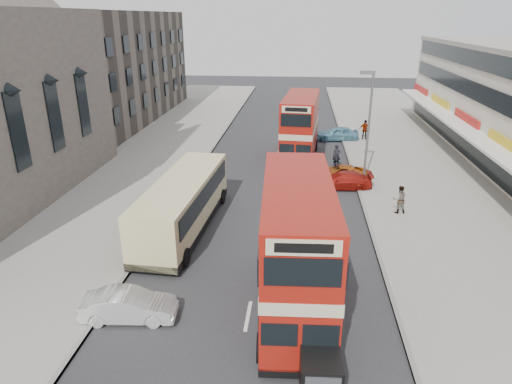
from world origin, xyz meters
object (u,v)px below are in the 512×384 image
at_px(car_right_c, 337,134).
at_px(pedestrian_near, 399,199).
at_px(street_lamp, 368,120).
at_px(car_right_b, 341,173).
at_px(pedestrian_far, 365,130).
at_px(coach, 183,202).
at_px(car_left_front, 129,306).
at_px(bus_second, 300,127).
at_px(car_right_a, 342,180).
at_px(bus_main, 297,249).
at_px(cyclist, 336,162).

xyz_separation_m(car_right_c, pedestrian_near, (2.57, -17.52, 0.34)).
height_order(street_lamp, car_right_b, street_lamp).
distance_m(car_right_b, pedestrian_far, 12.20).
relative_size(coach, car_left_front, 2.81).
xyz_separation_m(bus_second, pedestrian_far, (6.32, 6.74, -1.65)).
height_order(coach, pedestrian_far, coach).
bearing_deg(street_lamp, bus_second, 127.58).
distance_m(street_lamp, car_right_c, 13.13).
height_order(street_lamp, pedestrian_near, street_lamp).
height_order(bus_second, car_left_front, bus_second).
relative_size(car_right_a, pedestrian_far, 2.20).
bearing_deg(pedestrian_near, coach, 4.80).
relative_size(street_lamp, pedestrian_far, 4.28).
xyz_separation_m(coach, car_right_c, (10.11, 20.74, -0.95)).
relative_size(bus_main, bus_second, 1.02).
relative_size(bus_second, coach, 0.90).
height_order(bus_main, pedestrian_near, bus_main).
xyz_separation_m(street_lamp, car_right_c, (-1.00, 12.44, -4.08)).
xyz_separation_m(bus_second, car_right_b, (3.17, -5.04, -2.20)).
height_order(pedestrian_far, cyclist, cyclist).
xyz_separation_m(bus_main, car_right_a, (3.09, 14.45, -2.23)).
xyz_separation_m(car_right_a, car_right_b, (0.06, 1.83, -0.06)).
xyz_separation_m(car_left_front, pedestrian_far, (12.95, 29.42, 0.47)).
relative_size(bus_second, car_left_front, 2.54).
bearing_deg(coach, car_right_a, 41.16).
relative_size(car_left_front, car_right_b, 0.96).
relative_size(bus_second, car_right_b, 2.44).
bearing_deg(car_right_b, pedestrian_near, 29.58).
relative_size(coach, car_right_b, 2.71).
height_order(bus_second, pedestrian_far, bus_second).
relative_size(street_lamp, pedestrian_near, 4.55).
xyz_separation_m(bus_main, pedestrian_near, (6.19, 10.20, -1.79)).
bearing_deg(cyclist, pedestrian_far, 73.83).
bearing_deg(cyclist, car_right_c, 88.89).
xyz_separation_m(car_right_a, car_right_c, (0.54, 13.27, 0.10)).
distance_m(coach, pedestrian_far, 24.65).
bearing_deg(pedestrian_far, car_right_a, -102.86).
relative_size(car_right_b, pedestrian_near, 2.22).
relative_size(bus_main, pedestrian_far, 5.17).
bearing_deg(cyclist, street_lamp, -58.70).
bearing_deg(car_right_a, pedestrian_near, 33.24).
bearing_deg(bus_main, coach, -49.91).
relative_size(street_lamp, coach, 0.76).
height_order(car_right_c, cyclist, cyclist).
bearing_deg(car_right_c, pedestrian_far, 91.56).
relative_size(car_right_c, pedestrian_near, 2.31).
bearing_deg(coach, car_right_c, 67.19).
bearing_deg(cyclist, car_left_front, -112.49).
height_order(bus_main, car_right_b, bus_main).
bearing_deg(street_lamp, car_left_front, -124.13).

